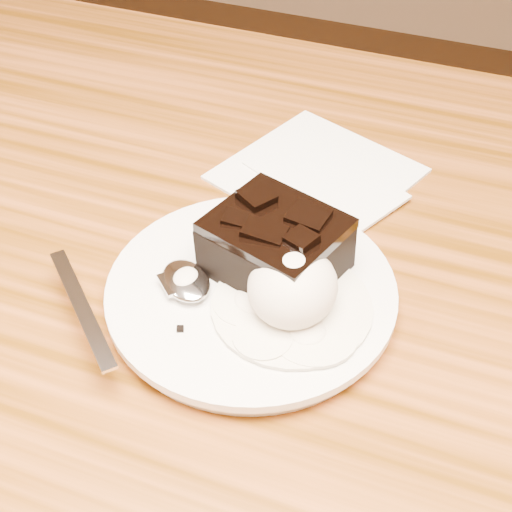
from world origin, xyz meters
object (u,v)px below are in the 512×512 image
(brownie, at_px, (276,249))
(napkin, at_px, (317,172))
(plate, at_px, (251,295))
(spoon, at_px, (186,282))
(dining_table, at_px, (221,511))
(ice_cream_scoop, at_px, (293,287))

(brownie, distance_m, napkin, 0.15)
(plate, relative_size, spoon, 1.16)
(brownie, xyz_separation_m, spoon, (-0.05, -0.04, -0.02))
(plate, bearing_deg, dining_table, 159.18)
(plate, relative_size, brownie, 2.40)
(plate, bearing_deg, brownie, 66.02)
(dining_table, xyz_separation_m, ice_cream_scoop, (0.08, -0.03, 0.42))
(dining_table, height_order, napkin, napkin)
(plate, relative_size, napkin, 1.44)
(brownie, xyz_separation_m, ice_cream_scoop, (0.02, -0.03, 0.00))
(ice_cream_scoop, distance_m, napkin, 0.19)
(spoon, xyz_separation_m, napkin, (0.04, 0.19, -0.02))
(ice_cream_scoop, distance_m, spoon, 0.08)
(spoon, bearing_deg, napkin, 29.89)
(ice_cream_scoop, xyz_separation_m, napkin, (-0.04, 0.18, -0.04))
(dining_table, height_order, plate, plate)
(plate, distance_m, brownie, 0.04)
(dining_table, height_order, ice_cream_scoop, ice_cream_scoop)
(brownie, height_order, ice_cream_scoop, ice_cream_scoop)
(ice_cream_scoop, bearing_deg, plate, 163.40)
(dining_table, height_order, brownie, brownie)
(plate, xyz_separation_m, spoon, (-0.04, -0.02, 0.01))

